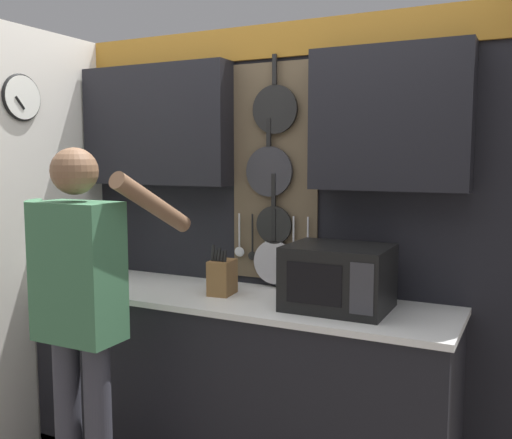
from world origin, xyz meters
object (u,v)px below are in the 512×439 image
at_px(utensil_crock, 95,265).
at_px(person, 81,301).
at_px(knife_block, 222,277).
at_px(microwave, 338,277).

distance_m(utensil_crock, person, 0.77).
bearing_deg(knife_block, microwave, -0.06).
xyz_separation_m(microwave, knife_block, (-0.61, 0.00, -0.06)).
relative_size(utensil_crock, person, 0.21).
bearing_deg(utensil_crock, person, -52.48).
bearing_deg(utensil_crock, microwave, -0.04).
xyz_separation_m(microwave, person, (-0.99, -0.61, -0.08)).
height_order(microwave, knife_block, microwave).
distance_m(knife_block, person, 0.72).
relative_size(microwave, knife_block, 1.79).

